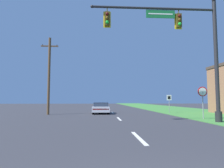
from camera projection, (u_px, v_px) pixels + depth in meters
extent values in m
cube|color=#428438|center=(174.00, 109.00, 32.46)|extent=(10.00, 110.00, 0.04)
cube|color=silver|center=(139.00, 138.00, 7.93)|extent=(0.16, 2.80, 0.01)
cube|color=silver|center=(119.00, 119.00, 15.89)|extent=(0.16, 2.80, 0.01)
cube|color=silver|center=(113.00, 112.00, 23.85)|extent=(0.16, 2.80, 0.01)
cube|color=silver|center=(109.00, 109.00, 31.81)|extent=(0.16, 2.80, 0.01)
cube|color=silver|center=(107.00, 107.00, 39.77)|extent=(0.16, 2.80, 0.01)
cylinder|color=#232326|center=(219.00, 117.00, 13.33)|extent=(0.44, 0.44, 0.70)
cylinder|color=#232326|center=(216.00, 60.00, 13.63)|extent=(0.26, 0.26, 8.32)
sphere|color=#232326|center=(214.00, 0.00, 13.97)|extent=(0.28, 0.28, 0.28)
cylinder|color=#232326|center=(154.00, 8.00, 13.65)|extent=(8.50, 0.16, 0.16)
sphere|color=#232326|center=(92.00, 7.00, 13.38)|extent=(0.21, 0.21, 0.21)
cube|color=#196B33|center=(160.00, 14.00, 13.64)|extent=(2.00, 0.06, 0.55)
cube|color=white|center=(161.00, 14.00, 13.61)|extent=(1.68, 0.01, 0.08)
cylinder|color=#4C4214|center=(107.00, 9.00, 13.43)|extent=(0.06, 0.06, 0.35)
cube|color=yellow|center=(107.00, 20.00, 13.51)|extent=(0.50, 0.03, 1.11)
cube|color=#4C4214|center=(107.00, 19.00, 13.38)|extent=(0.34, 0.24, 0.95)
sphere|color=#4C0F0C|center=(107.00, 14.00, 13.26)|extent=(0.22, 0.22, 0.22)
sphere|color=#51380F|center=(107.00, 18.00, 13.24)|extent=(0.22, 0.22, 0.22)
sphere|color=green|center=(107.00, 22.00, 13.22)|extent=(0.22, 0.22, 0.22)
cylinder|color=#4C4214|center=(179.00, 12.00, 13.74)|extent=(0.06, 0.06, 0.35)
cube|color=yellow|center=(178.00, 21.00, 13.82)|extent=(0.50, 0.03, 1.11)
cube|color=#4C4214|center=(179.00, 21.00, 13.69)|extent=(0.34, 0.24, 0.95)
sphere|color=#4C0F0C|center=(180.00, 16.00, 13.57)|extent=(0.22, 0.22, 0.22)
sphere|color=#51380F|center=(180.00, 20.00, 13.55)|extent=(0.22, 0.22, 0.22)
sphere|color=green|center=(180.00, 24.00, 13.53)|extent=(0.22, 0.22, 0.22)
cylinder|color=black|center=(108.00, 110.00, 23.80)|extent=(0.22, 0.64, 0.64)
cylinder|color=black|center=(94.00, 110.00, 23.72)|extent=(0.22, 0.64, 0.64)
cylinder|color=black|center=(108.00, 111.00, 20.96)|extent=(0.22, 0.64, 0.64)
cylinder|color=black|center=(93.00, 111.00, 20.88)|extent=(0.22, 0.64, 0.64)
cube|color=silver|center=(101.00, 109.00, 22.35)|extent=(1.87, 4.28, 0.55)
cube|color=#283342|center=(101.00, 105.00, 22.50)|extent=(1.62, 1.81, 0.42)
cube|color=silver|center=(101.00, 103.00, 22.51)|extent=(1.59, 1.77, 0.06)
cube|color=#B71414|center=(101.00, 109.00, 20.27)|extent=(1.68, 0.08, 0.14)
cylinder|color=gray|center=(203.00, 105.00, 15.54)|extent=(0.07, 0.07, 2.20)
cylinder|color=red|center=(202.00, 92.00, 15.62)|extent=(0.76, 0.04, 0.76)
cylinder|color=white|center=(203.00, 92.00, 15.60)|extent=(0.61, 0.01, 0.61)
cylinder|color=gray|center=(169.00, 104.00, 22.71)|extent=(0.06, 0.06, 2.00)
cube|color=white|center=(169.00, 98.00, 22.77)|extent=(0.55, 0.04, 0.60)
cube|color=black|center=(169.00, 98.00, 22.74)|extent=(0.31, 0.01, 0.34)
cylinder|color=brown|center=(49.00, 76.00, 20.81)|extent=(0.26, 0.26, 8.08)
cube|color=brown|center=(50.00, 46.00, 21.06)|extent=(1.80, 0.12, 0.12)
cylinder|color=#333338|center=(43.00, 45.00, 21.02)|extent=(0.08, 0.08, 0.12)
cylinder|color=#333338|center=(57.00, 45.00, 21.12)|extent=(0.08, 0.08, 0.12)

